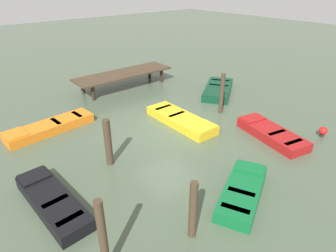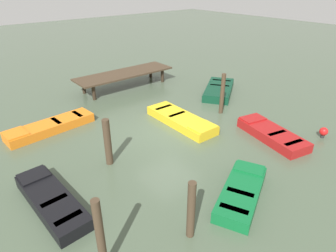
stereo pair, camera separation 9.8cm
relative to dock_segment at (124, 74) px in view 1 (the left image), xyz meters
The scene contains 13 objects.
ground_plane 6.66m from the dock_segment, 105.52° to the right, with size 80.00×80.00×0.00m, color #475642.
dock_segment is the anchor object (origin of this frame).
rowboat_black 10.72m from the dock_segment, 134.15° to the right, with size 1.18×3.45×0.46m.
rowboat_yellow 6.14m from the dock_segment, 96.67° to the right, with size 1.30×3.83×0.46m.
rowboat_green 11.47m from the dock_segment, 103.67° to the right, with size 3.04×2.16×0.46m.
rowboat_red 9.70m from the dock_segment, 81.85° to the right, with size 1.87×3.40×0.46m.
rowboat_orange 6.42m from the dock_segment, 154.02° to the right, with size 3.94×1.40×0.46m.
rowboat_dark_green 5.87m from the dock_segment, 49.87° to the right, with size 3.78×3.23×0.46m.
mooring_piling_near_right 6.65m from the dock_segment, 75.08° to the right, with size 0.21×0.21×2.07m, color #423323.
mooring_piling_mid_right 12.25m from the dock_segment, 114.02° to the right, with size 0.22×0.22×1.78m, color #423323.
mooring_piling_center 12.89m from the dock_segment, 124.33° to the right, with size 0.20×0.20×2.14m, color #423323.
mooring_piling_near_left 8.41m from the dock_segment, 126.12° to the right, with size 0.26×0.26×1.82m, color #423323.
marker_buoy 11.43m from the dock_segment, 73.98° to the right, with size 0.36×0.36×0.48m.
Camera 1 is at (-7.34, -8.71, 6.24)m, focal length 30.96 mm.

